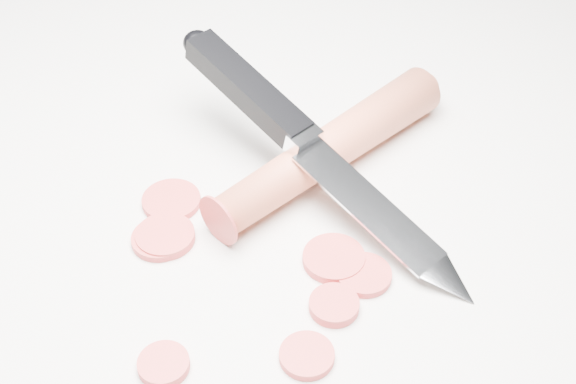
# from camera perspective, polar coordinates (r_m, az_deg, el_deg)

# --- Properties ---
(ground) EXTENTS (2.40, 2.40, 0.00)m
(ground) POSITION_cam_1_polar(r_m,az_deg,el_deg) (0.56, -1.38, -0.76)
(ground) COLOR silver
(ground) RESTS_ON ground
(carrot) EXTENTS (0.14, 0.19, 0.03)m
(carrot) POSITION_cam_1_polar(r_m,az_deg,el_deg) (0.58, 2.96, 3.09)
(carrot) COLOR #CD583A
(carrot) RESTS_ON ground
(carrot_slice_0) EXTENTS (0.04, 0.04, 0.01)m
(carrot_slice_0) POSITION_cam_1_polar(r_m,az_deg,el_deg) (0.54, -9.07, -3.32)
(carrot_slice_0) COLOR red
(carrot_slice_0) RESTS_ON ground
(carrot_slice_1) EXTENTS (0.04, 0.04, 0.01)m
(carrot_slice_1) POSITION_cam_1_polar(r_m,az_deg,el_deg) (0.54, -8.72, -3.14)
(carrot_slice_1) COLOR red
(carrot_slice_1) RESTS_ON ground
(carrot_slice_2) EXTENTS (0.04, 0.04, 0.01)m
(carrot_slice_2) POSITION_cam_1_polar(r_m,az_deg,el_deg) (0.52, 3.27, -4.74)
(carrot_slice_2) COLOR red
(carrot_slice_2) RESTS_ON ground
(carrot_slice_3) EXTENTS (0.03, 0.03, 0.01)m
(carrot_slice_3) POSITION_cam_1_polar(r_m,az_deg,el_deg) (0.48, 1.35, -11.55)
(carrot_slice_3) COLOR red
(carrot_slice_3) RESTS_ON ground
(carrot_slice_4) EXTENTS (0.04, 0.04, 0.01)m
(carrot_slice_4) POSITION_cam_1_polar(r_m,az_deg,el_deg) (0.52, 5.42, -5.89)
(carrot_slice_4) COLOR red
(carrot_slice_4) RESTS_ON ground
(carrot_slice_5) EXTENTS (0.04, 0.04, 0.01)m
(carrot_slice_5) POSITION_cam_1_polar(r_m,az_deg,el_deg) (0.57, -8.30, -0.61)
(carrot_slice_5) COLOR red
(carrot_slice_5) RESTS_ON ground
(carrot_slice_6) EXTENTS (0.03, 0.03, 0.01)m
(carrot_slice_6) POSITION_cam_1_polar(r_m,az_deg,el_deg) (0.50, 3.29, -8.04)
(carrot_slice_6) COLOR red
(carrot_slice_6) RESTS_ON ground
(carrot_slice_7) EXTENTS (0.03, 0.03, 0.01)m
(carrot_slice_7) POSITION_cam_1_polar(r_m,az_deg,el_deg) (0.48, -8.84, -12.02)
(carrot_slice_7) COLOR red
(carrot_slice_7) RESTS_ON ground
(kitchen_knife) EXTENTS (0.25, 0.18, 0.08)m
(kitchen_knife) POSITION_cam_1_polar(r_m,az_deg,el_deg) (0.55, 2.29, 2.91)
(kitchen_knife) COLOR silver
(kitchen_knife) RESTS_ON ground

